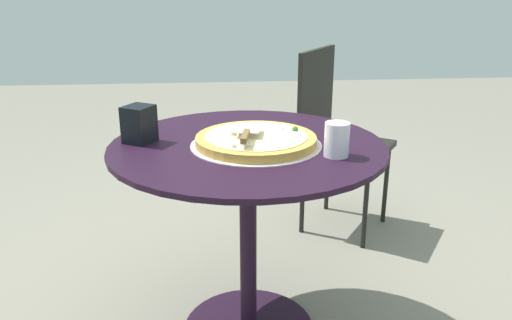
# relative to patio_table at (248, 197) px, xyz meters

# --- Properties ---
(patio_table) EXTENTS (0.92, 0.92, 0.74)m
(patio_table) POSITION_rel_patio_table_xyz_m (0.00, 0.00, 0.00)
(patio_table) COLOR black
(patio_table) RESTS_ON ground
(pizza_on_tray) EXTENTS (0.43, 0.43, 0.05)m
(pizza_on_tray) POSITION_rel_patio_table_xyz_m (0.03, -0.02, 0.21)
(pizza_on_tray) COLOR silver
(pizza_on_tray) RESTS_ON patio_table
(pizza_server) EXTENTS (0.10, 0.22, 0.02)m
(pizza_server) POSITION_rel_patio_table_xyz_m (-0.01, -0.07, 0.25)
(pizza_server) COLOR silver
(pizza_server) RESTS_ON pizza_on_tray
(drinking_cup) EXTENTS (0.08, 0.08, 0.11)m
(drinking_cup) POSITION_rel_patio_table_xyz_m (0.26, -0.15, 0.24)
(drinking_cup) COLOR silver
(drinking_cup) RESTS_ON patio_table
(napkin_dispenser) EXTENTS (0.12, 0.12, 0.12)m
(napkin_dispenser) POSITION_rel_patio_table_xyz_m (-0.36, 0.05, 0.25)
(napkin_dispenser) COLOR black
(napkin_dispenser) RESTS_ON patio_table
(patio_chair_far) EXTENTS (0.55, 0.55, 0.93)m
(patio_chair_far) POSITION_rel_patio_table_xyz_m (0.50, 0.87, -0.02)
(patio_chair_far) COLOR black
(patio_chair_far) RESTS_ON ground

